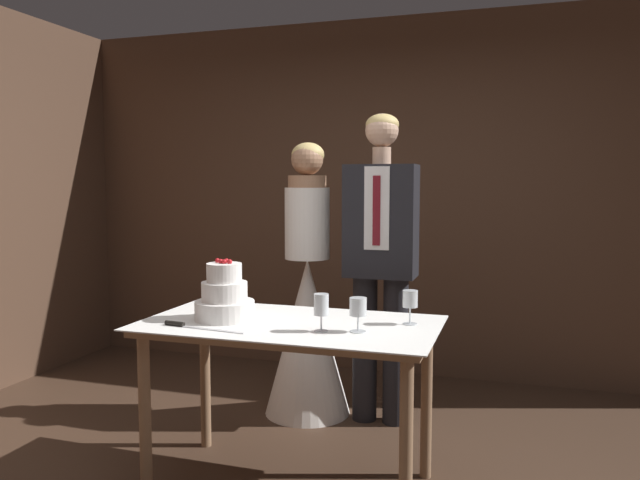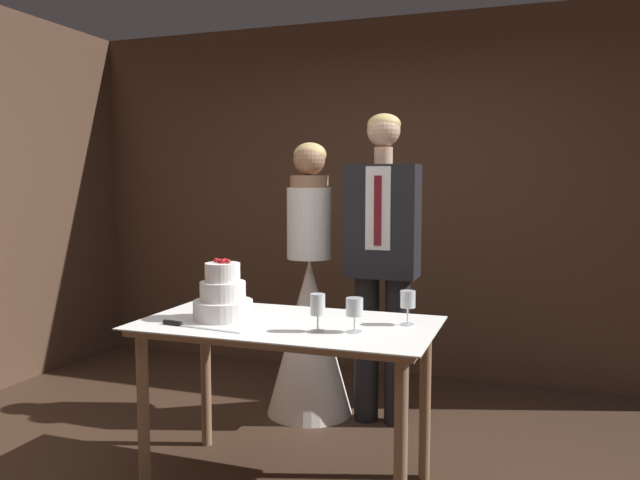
# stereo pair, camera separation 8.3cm
# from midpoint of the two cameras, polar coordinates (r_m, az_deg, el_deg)

# --- Properties ---
(wall_back) EXTENTS (5.31, 0.12, 2.69)m
(wall_back) POSITION_cam_midpoint_polar(r_m,az_deg,el_deg) (4.82, 7.44, 3.81)
(wall_back) COLOR #513828
(wall_back) RESTS_ON ground_plane
(cake_table) EXTENTS (1.40, 0.77, 0.81)m
(cake_table) POSITION_cam_midpoint_polar(r_m,az_deg,el_deg) (3.00, -2.19, -9.36)
(cake_table) COLOR #8E6B4C
(cake_table) RESTS_ON ground_plane
(tiered_cake) EXTENTS (0.29, 0.29, 0.29)m
(tiered_cake) POSITION_cam_midpoint_polar(r_m,az_deg,el_deg) (3.05, -8.10, -5.20)
(tiered_cake) COLOR white
(tiered_cake) RESTS_ON cake_table
(cake_knife) EXTENTS (0.42, 0.07, 0.02)m
(cake_knife) POSITION_cam_midpoint_polar(r_m,az_deg,el_deg) (2.94, -11.31, -7.64)
(cake_knife) COLOR silver
(cake_knife) RESTS_ON cake_table
(wine_glass_near) EXTENTS (0.07, 0.07, 0.16)m
(wine_glass_near) POSITION_cam_midpoint_polar(r_m,az_deg,el_deg) (2.93, 8.84, -5.48)
(wine_glass_near) COLOR silver
(wine_glass_near) RESTS_ON cake_table
(wine_glass_middle) EXTENTS (0.07, 0.07, 0.17)m
(wine_glass_middle) POSITION_cam_midpoint_polar(r_m,az_deg,el_deg) (2.77, 0.65, -6.11)
(wine_glass_middle) COLOR silver
(wine_glass_middle) RESTS_ON cake_table
(wine_glass_far) EXTENTS (0.08, 0.08, 0.15)m
(wine_glass_far) POSITION_cam_midpoint_polar(r_m,az_deg,el_deg) (2.77, 4.04, -6.22)
(wine_glass_far) COLOR silver
(wine_glass_far) RESTS_ON cake_table
(bride) EXTENTS (0.54, 0.54, 1.71)m
(bride) POSITION_cam_midpoint_polar(r_m,az_deg,el_deg) (3.96, -0.36, -6.95)
(bride) COLOR white
(bride) RESTS_ON ground_plane
(groom) EXTENTS (0.42, 0.25, 1.87)m
(groom) POSITION_cam_midpoint_polar(r_m,az_deg,el_deg) (3.76, 6.36, -1.25)
(groom) COLOR black
(groom) RESTS_ON ground_plane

